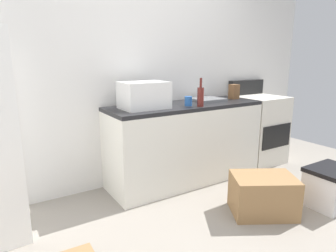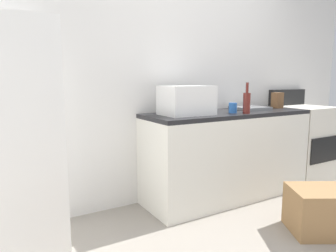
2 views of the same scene
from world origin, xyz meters
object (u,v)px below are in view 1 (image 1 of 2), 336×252
object	(u,v)px
microwave	(144,95)
knife_block	(234,92)
coffee_mug	(188,101)
storage_bin	(330,187)
cardboard_box_medium	(263,195)
wine_bottle	(200,96)
stove_oven	(258,128)

from	to	relation	value
microwave	knife_block	world-z (taller)	microwave
microwave	coffee_mug	distance (m)	0.50
coffee_mug	storage_bin	distance (m)	1.63
cardboard_box_medium	wine_bottle	bearing A→B (deg)	98.57
coffee_mug	knife_block	bearing A→B (deg)	9.61
wine_bottle	stove_oven	bearing A→B (deg)	10.48
knife_block	coffee_mug	bearing A→B (deg)	-170.39
microwave	cardboard_box_medium	distance (m)	1.49
coffee_mug	knife_block	world-z (taller)	knife_block
coffee_mug	storage_bin	bearing A→B (deg)	-52.59
stove_oven	cardboard_box_medium	bearing A→B (deg)	-136.26
stove_oven	storage_bin	bearing A→B (deg)	-107.27
cardboard_box_medium	knife_block	bearing A→B (deg)	60.00
wine_bottle	coffee_mug	bearing A→B (deg)	128.62
microwave	storage_bin	size ratio (longest dim) A/B	1.00
knife_block	wine_bottle	bearing A→B (deg)	-161.66
stove_oven	wine_bottle	size ratio (longest dim) A/B	3.67
microwave	coffee_mug	world-z (taller)	microwave
coffee_mug	knife_block	xyz separation A→B (m)	(0.80, 0.14, 0.04)
knife_block	storage_bin	xyz separation A→B (m)	(0.07, -1.28, -0.80)
coffee_mug	cardboard_box_medium	xyz separation A→B (m)	(0.20, -0.90, -0.77)
storage_bin	microwave	bearing A→B (deg)	137.39
storage_bin	stove_oven	bearing A→B (deg)	72.73
stove_oven	cardboard_box_medium	distance (m)	1.50
storage_bin	coffee_mug	bearing A→B (deg)	127.41
wine_bottle	coffee_mug	distance (m)	0.14
microwave	knife_block	distance (m)	1.28
wine_bottle	coffee_mug	size ratio (longest dim) A/B	3.00
cardboard_box_medium	stove_oven	bearing A→B (deg)	43.74
stove_oven	coffee_mug	xyz separation A→B (m)	(-1.27, -0.12, 0.48)
knife_block	storage_bin	bearing A→B (deg)	-86.72
wine_bottle	storage_bin	bearing A→B (deg)	-52.71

